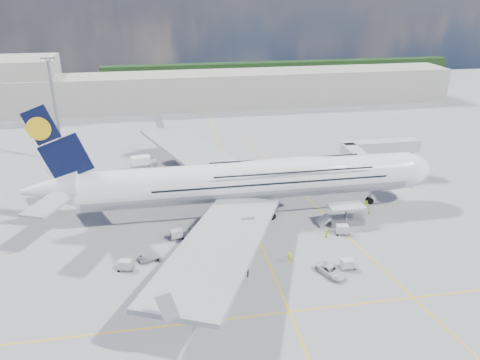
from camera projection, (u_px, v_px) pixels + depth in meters
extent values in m
plane|color=gray|center=(259.00, 239.00, 81.67)|extent=(300.00, 300.00, 0.00)
cube|color=#E9B90C|center=(259.00, 239.00, 81.67)|extent=(0.25, 220.00, 0.01)
cube|color=#E9B90C|center=(289.00, 312.00, 63.54)|extent=(120.00, 0.25, 0.01)
cube|color=#E9B90C|center=(317.00, 207.00, 92.95)|extent=(14.16, 99.06, 0.01)
cylinder|color=white|center=(248.00, 181.00, 88.08)|extent=(62.00, 7.20, 7.20)
cylinder|color=#9EA0A5|center=(248.00, 181.00, 88.14)|extent=(60.76, 7.13, 7.13)
ellipsoid|color=white|center=(290.00, 168.00, 88.57)|extent=(36.00, 6.84, 3.76)
ellipsoid|color=white|center=(401.00, 170.00, 92.97)|extent=(11.52, 7.20, 7.20)
ellipsoid|color=black|center=(417.00, 166.00, 93.24)|extent=(3.84, 4.16, 1.44)
cone|color=white|center=(50.00, 190.00, 82.17)|extent=(10.00, 6.84, 6.84)
cube|color=black|center=(54.00, 142.00, 79.05)|extent=(11.02, 0.46, 14.61)
cylinder|color=yellow|center=(39.00, 128.00, 77.74)|extent=(4.00, 0.60, 4.00)
cube|color=#999EA3|center=(197.00, 154.00, 105.42)|extent=(25.49, 39.15, 3.35)
cube|color=#999EA3|center=(221.00, 244.00, 69.15)|extent=(25.49, 39.15, 3.35)
cylinder|color=#B7BABF|center=(224.00, 175.00, 100.35)|extent=(5.20, 3.50, 3.50)
cylinder|color=#B7BABF|center=(198.00, 159.00, 109.16)|extent=(5.20, 3.50, 3.50)
cylinder|color=#B7BABF|center=(245.00, 231.00, 77.68)|extent=(5.20, 3.50, 3.50)
cylinder|color=#B7BABF|center=(227.00, 269.00, 67.45)|extent=(5.20, 3.50, 3.50)
cylinder|color=gray|center=(370.00, 193.00, 93.82)|extent=(0.44, 0.44, 3.80)
cylinder|color=black|center=(370.00, 200.00, 94.43)|extent=(1.30, 0.90, 1.30)
cylinder|color=gray|center=(248.00, 203.00, 89.88)|extent=(0.56, 0.56, 3.80)
cylinder|color=black|center=(245.00, 202.00, 93.35)|extent=(1.50, 0.90, 1.50)
cube|color=#B7B7BC|center=(356.00, 156.00, 99.70)|extent=(3.00, 10.00, 2.60)
cube|color=#B7B7BC|center=(380.00, 146.00, 105.50)|extent=(18.00, 3.00, 2.60)
cylinder|color=gray|center=(357.00, 166.00, 104.13)|extent=(0.80, 0.80, 7.10)
cylinder|color=black|center=(356.00, 179.00, 105.34)|extent=(0.90, 0.80, 0.90)
cylinder|color=gray|center=(411.00, 159.00, 108.15)|extent=(1.00, 1.00, 7.10)
cube|color=gray|center=(409.00, 172.00, 109.38)|extent=(2.00, 2.00, 0.80)
cylinder|color=#B7B7BC|center=(363.00, 162.00, 96.26)|extent=(3.60, 3.60, 2.80)
cube|color=silver|center=(347.00, 206.00, 85.61)|extent=(6.50, 3.20, 0.35)
cube|color=gray|center=(345.00, 220.00, 86.77)|extent=(6.50, 3.20, 1.10)
cube|color=gray|center=(346.00, 213.00, 86.18)|extent=(0.22, 1.99, 3.00)
cylinder|color=black|center=(334.00, 225.00, 85.35)|extent=(0.70, 0.30, 0.70)
cube|color=silver|center=(324.00, 220.00, 85.93)|extent=(2.16, 2.60, 1.60)
cylinder|color=gray|center=(56.00, 113.00, 111.28)|extent=(0.70, 0.70, 25.00)
cube|color=gray|center=(48.00, 59.00, 106.32)|extent=(3.00, 0.40, 0.60)
cube|color=#B2AD9E|center=(203.00, 90.00, 165.47)|extent=(180.00, 16.00, 12.00)
cube|color=#193814|center=(281.00, 71.00, 213.36)|extent=(160.00, 6.00, 8.00)
cube|color=gray|center=(125.00, 268.00, 72.75)|extent=(2.84, 1.94, 0.16)
cylinder|color=black|center=(118.00, 271.00, 72.16)|extent=(0.38, 0.16, 0.38)
cylinder|color=black|center=(132.00, 266.00, 73.43)|extent=(0.38, 0.16, 0.38)
cube|color=silver|center=(125.00, 264.00, 72.48)|extent=(2.15, 1.69, 1.30)
cube|color=gray|center=(150.00, 258.00, 75.26)|extent=(3.78, 2.78, 0.20)
cylinder|color=black|center=(141.00, 262.00, 74.49)|extent=(0.50, 0.20, 0.50)
cylinder|color=black|center=(158.00, 256.00, 76.14)|extent=(0.50, 0.20, 0.50)
cube|color=gray|center=(208.00, 275.00, 70.89)|extent=(3.27, 2.55, 0.17)
cylinder|color=black|center=(201.00, 279.00, 70.23)|extent=(0.43, 0.17, 0.43)
cylinder|color=black|center=(215.00, 273.00, 71.65)|extent=(0.43, 0.17, 0.43)
cube|color=gray|center=(177.00, 237.00, 81.58)|extent=(2.89, 1.87, 0.16)
cylinder|color=black|center=(171.00, 240.00, 80.97)|extent=(0.39, 0.16, 0.39)
cylinder|color=black|center=(183.00, 235.00, 82.28)|extent=(0.39, 0.16, 0.39)
cube|color=silver|center=(176.00, 233.00, 81.30)|extent=(2.17, 1.66, 1.34)
cube|color=gray|center=(342.00, 232.00, 83.05)|extent=(2.98, 1.95, 0.17)
cylinder|color=black|center=(337.00, 235.00, 82.42)|extent=(0.40, 0.17, 0.40)
cylinder|color=black|center=(347.00, 231.00, 83.77)|extent=(0.40, 0.17, 0.40)
cube|color=silver|center=(342.00, 229.00, 82.76)|extent=(2.24, 1.72, 1.38)
cube|color=gray|center=(347.00, 267.00, 72.98)|extent=(2.64, 1.49, 0.15)
cylinder|color=black|center=(342.00, 270.00, 72.39)|extent=(0.38, 0.15, 0.38)
cylinder|color=black|center=(352.00, 265.00, 73.65)|extent=(0.38, 0.15, 0.38)
cube|color=silver|center=(347.00, 263.00, 72.71)|extent=(1.95, 1.37, 1.29)
cube|color=white|center=(225.00, 249.00, 77.38)|extent=(2.59, 1.58, 1.12)
cube|color=black|center=(225.00, 245.00, 77.11)|extent=(1.05, 1.19, 0.43)
cylinder|color=black|center=(221.00, 253.00, 76.94)|extent=(0.55, 0.22, 0.55)
cylinder|color=black|center=(230.00, 249.00, 78.07)|extent=(0.55, 0.22, 0.55)
cube|color=gray|center=(226.00, 177.00, 104.70)|extent=(6.44, 2.94, 1.92)
cube|color=white|center=(222.00, 170.00, 103.88)|extent=(4.83, 2.86, 2.11)
cube|color=white|center=(236.00, 173.00, 104.74)|extent=(1.95, 2.37, 1.53)
cube|color=black|center=(239.00, 172.00, 104.77)|extent=(0.34, 1.92, 0.86)
cylinder|color=black|center=(236.00, 180.00, 104.20)|extent=(1.05, 0.34, 1.05)
cylinder|color=black|center=(216.00, 178.00, 105.54)|extent=(1.05, 0.34, 1.05)
cube|color=orange|center=(222.00, 173.00, 104.14)|extent=(4.88, 2.92, 0.48)
cube|color=gray|center=(144.00, 167.00, 110.52)|extent=(6.21, 2.98, 1.84)
cube|color=white|center=(140.00, 161.00, 109.74)|extent=(4.67, 2.86, 2.02)
cube|color=white|center=(153.00, 163.00, 110.56)|extent=(1.92, 2.31, 1.47)
cube|color=black|center=(156.00, 163.00, 110.59)|extent=(0.38, 1.84, 0.83)
cylinder|color=black|center=(153.00, 170.00, 110.04)|extent=(1.01, 0.32, 1.01)
cylinder|color=black|center=(135.00, 168.00, 111.32)|extent=(1.01, 0.32, 1.01)
imported|color=silver|center=(331.00, 271.00, 71.33)|extent=(4.23, 5.57, 1.40)
imported|color=#BFDE17|center=(370.00, 211.00, 89.47)|extent=(0.74, 0.65, 1.70)
imported|color=#BEE418|center=(367.00, 205.00, 91.92)|extent=(1.10, 0.98, 1.87)
imported|color=#BDFF1A|center=(190.00, 232.00, 82.09)|extent=(0.49, 0.97, 1.59)
imported|color=#93E217|center=(327.00, 234.00, 81.65)|extent=(0.94, 0.90, 1.61)
imported|color=#CFDF17|center=(289.00, 258.00, 74.17)|extent=(1.48, 1.22, 2.00)
cone|color=orange|center=(412.00, 187.00, 101.37)|extent=(0.39, 0.39, 0.50)
cube|color=orange|center=(411.00, 188.00, 101.47)|extent=(0.34, 0.34, 0.03)
cone|color=orange|center=(216.00, 180.00, 105.07)|extent=(0.46, 0.46, 0.59)
cube|color=orange|center=(216.00, 181.00, 105.18)|extent=(0.40, 0.40, 0.03)
cone|color=orange|center=(176.00, 160.00, 116.84)|extent=(0.49, 0.49, 0.62)
cube|color=orange|center=(176.00, 161.00, 116.95)|extent=(0.42, 0.42, 0.03)
cone|color=orange|center=(252.00, 251.00, 77.42)|extent=(0.43, 0.43, 0.54)
cube|color=orange|center=(252.00, 252.00, 77.52)|extent=(0.37, 0.37, 0.03)
cone|color=orange|center=(163.00, 274.00, 71.27)|extent=(0.43, 0.43, 0.54)
cube|color=orange|center=(163.00, 276.00, 71.37)|extent=(0.37, 0.37, 0.03)
cone|color=orange|center=(9.00, 252.00, 77.08)|extent=(0.40, 0.40, 0.51)
cube|color=orange|center=(10.00, 253.00, 77.18)|extent=(0.35, 0.35, 0.03)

